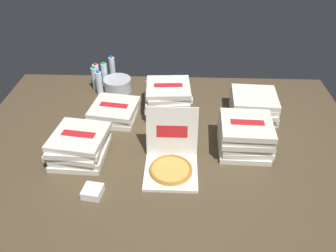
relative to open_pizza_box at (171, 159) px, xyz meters
The scene contains 14 objects.
ground_plane 0.25m from the open_pizza_box, 103.17° to the left, with size 3.20×2.40×0.02m, color #4C3D28.
open_pizza_box is the anchor object (origin of this frame).
pizza_stack_left_near 0.82m from the open_pizza_box, 130.06° to the left, with size 0.43×0.43×0.13m.
pizza_stack_left_mid 0.61m from the open_pizza_box, 22.74° to the left, with size 0.40×0.41×0.26m.
pizza_stack_left_far 0.70m from the open_pizza_box, behind, with size 0.45×0.44×0.22m.
pizza_stack_right_mid 1.00m from the open_pizza_box, 44.87° to the left, with size 0.42×0.42×0.21m.
pizza_stack_center_near 0.77m from the open_pizza_box, 94.38° to the left, with size 0.45×0.45×0.26m.
ice_bucket 1.25m from the open_pizza_box, 117.32° to the left, with size 0.27×0.27×0.13m, color #B7BABF.
water_bottle_0 1.53m from the open_pizza_box, 115.97° to the left, with size 0.06×0.06×0.25m.
water_bottle_1 1.42m from the open_pizza_box, 120.54° to the left, with size 0.06×0.06×0.25m.
water_bottle_2 1.44m from the open_pizza_box, 123.71° to the left, with size 0.06×0.06×0.25m.
water_bottle_3 1.38m from the open_pizza_box, 125.37° to the left, with size 0.06×0.06×0.25m.
water_bottle_4 1.27m from the open_pizza_box, 125.50° to the left, with size 0.06×0.06×0.25m.
napkin_pile 0.60m from the open_pizza_box, 150.47° to the right, with size 0.13×0.13×0.06m, color white.
Camera 1 is at (0.10, -2.06, 1.71)m, focal length 36.01 mm.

